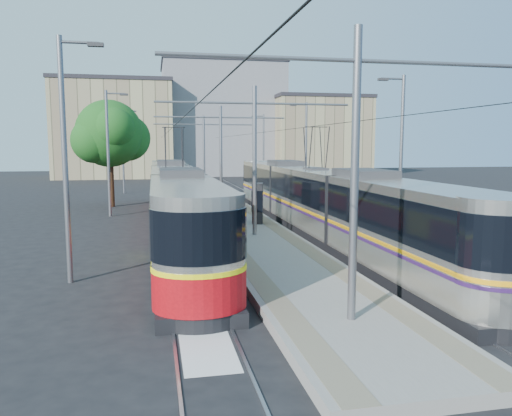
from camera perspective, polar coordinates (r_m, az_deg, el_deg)
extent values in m
plane|color=black|center=(16.49, 5.44, -8.90)|extent=(160.00, 160.00, 0.00)
cube|color=gray|center=(32.78, -3.28, -0.57)|extent=(4.00, 50.00, 0.30)
cube|color=gray|center=(32.58, -5.80, -0.36)|extent=(0.70, 50.00, 0.01)
cube|color=gray|center=(33.00, -0.79, -0.23)|extent=(0.70, 50.00, 0.01)
cube|color=gray|center=(32.46, -10.84, -1.00)|extent=(0.07, 70.00, 0.03)
cube|color=gray|center=(32.51, -8.31, -0.94)|extent=(0.07, 70.00, 0.03)
cube|color=gray|center=(33.33, 1.63, -0.66)|extent=(0.07, 70.00, 0.03)
cube|color=gray|center=(33.69, 4.01, -0.60)|extent=(0.07, 70.00, 0.03)
cube|color=silver|center=(13.01, -6.25, -13.34)|extent=(1.20, 5.00, 0.01)
cube|color=black|center=(27.32, -9.18, -2.10)|extent=(2.30, 30.39, 0.40)
cube|color=beige|center=(27.10, -9.25, 1.35)|extent=(2.40, 28.79, 2.90)
cube|color=black|center=(27.06, -9.27, 2.40)|extent=(2.43, 28.79, 1.30)
cube|color=#FFEE0D|center=(27.14, -9.23, 0.51)|extent=(2.43, 28.79, 0.12)
cube|color=#B70A12|center=(27.21, -9.21, -0.54)|extent=(2.42, 28.79, 1.10)
cube|color=#2D2D30|center=(26.99, -9.32, 4.73)|extent=(1.68, 3.00, 0.30)
cube|color=black|center=(26.59, 6.73, -2.31)|extent=(2.30, 30.51, 0.40)
cube|color=beige|center=(26.37, 6.78, 1.23)|extent=(2.40, 28.91, 2.90)
cube|color=black|center=(26.32, 6.79, 2.31)|extent=(2.43, 28.91, 1.30)
cube|color=#FEA60D|center=(26.41, 6.77, 0.37)|extent=(2.43, 28.91, 0.12)
cube|color=#2F1448|center=(26.43, 6.76, 0.04)|extent=(2.43, 28.91, 0.10)
cube|color=#2D2D30|center=(26.25, 6.83, 4.71)|extent=(1.68, 3.00, 0.30)
cylinder|color=slate|center=(12.11, 11.20, 3.46)|extent=(0.20, 0.20, 7.00)
cylinder|color=slate|center=(12.24, 11.52, 16.17)|extent=(9.20, 0.10, 0.10)
cylinder|color=slate|center=(23.62, -0.16, 5.34)|extent=(0.20, 0.20, 7.00)
cylinder|color=slate|center=(23.69, -0.16, 11.88)|extent=(9.20, 0.10, 0.10)
cylinder|color=slate|center=(35.46, -4.03, 5.93)|extent=(0.20, 0.20, 7.00)
cylinder|color=slate|center=(35.51, -4.07, 10.29)|extent=(9.20, 0.10, 0.10)
cylinder|color=slate|center=(47.38, -5.96, 6.22)|extent=(0.20, 0.20, 7.00)
cylinder|color=slate|center=(47.42, -6.00, 9.48)|extent=(9.20, 0.10, 0.10)
cylinder|color=black|center=(32.18, -9.78, 8.84)|extent=(0.02, 70.00, 0.02)
cylinder|color=black|center=(33.21, 2.89, 8.88)|extent=(0.02, 70.00, 0.02)
cylinder|color=slate|center=(17.38, -20.99, 4.87)|extent=(0.18, 0.18, 8.00)
cube|color=#2D2D30|center=(17.52, -17.85, 17.34)|extent=(0.50, 0.22, 0.12)
cylinder|color=slate|center=(33.27, -16.54, 5.92)|extent=(0.18, 0.18, 8.00)
cube|color=#2D2D30|center=(33.34, -14.85, 12.43)|extent=(0.50, 0.22, 0.12)
cylinder|color=slate|center=(49.23, -14.97, 6.28)|extent=(0.18, 0.18, 8.00)
cube|color=#2D2D30|center=(49.28, -13.82, 10.68)|extent=(0.50, 0.22, 0.12)
cylinder|color=slate|center=(26.16, 16.24, 5.67)|extent=(0.18, 0.18, 8.00)
cube|color=#2D2D30|center=(25.86, 14.32, 14.05)|extent=(0.50, 0.22, 0.12)
cylinder|color=slate|center=(41.00, 5.72, 6.36)|extent=(0.18, 0.18, 8.00)
cube|color=#2D2D30|center=(40.81, 4.28, 11.64)|extent=(0.50, 0.22, 0.12)
cylinder|color=slate|center=(56.48, 0.86, 6.60)|extent=(0.18, 0.18, 8.00)
cube|color=#2D2D30|center=(56.34, -0.24, 10.42)|extent=(0.50, 0.22, 0.12)
cube|color=black|center=(27.36, 0.17, 0.55)|extent=(0.79, 1.07, 2.21)
cube|color=black|center=(27.34, 0.17, 0.85)|extent=(0.84, 1.12, 1.15)
cylinder|color=#382314|center=(38.68, -16.23, 2.55)|extent=(0.45, 0.45, 3.27)
sphere|color=#164E19|center=(38.58, -16.43, 8.17)|extent=(4.91, 4.91, 4.91)
sphere|color=#164E19|center=(39.31, -14.52, 7.76)|extent=(3.48, 3.48, 3.48)
cube|color=tan|center=(75.36, -15.82, 8.45)|extent=(16.00, 12.00, 13.20)
cube|color=#262328|center=(75.85, -16.00, 13.63)|extent=(16.32, 12.24, 0.50)
cube|color=gray|center=(79.95, -3.97, 9.86)|extent=(18.00, 14.00, 16.68)
cube|color=#262328|center=(80.81, -4.02, 15.96)|extent=(18.36, 14.28, 0.50)
cube|color=tan|center=(77.20, 7.11, 7.96)|extent=(14.00, 10.00, 11.40)
cube|color=#262328|center=(77.52, 7.18, 12.36)|extent=(14.28, 10.20, 0.50)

